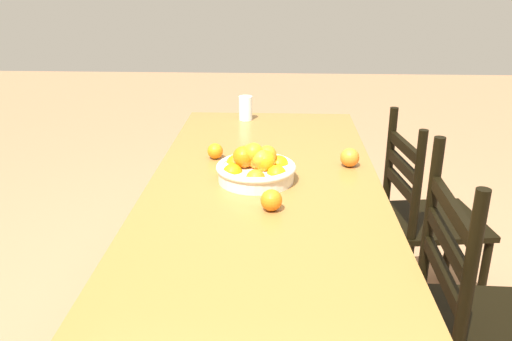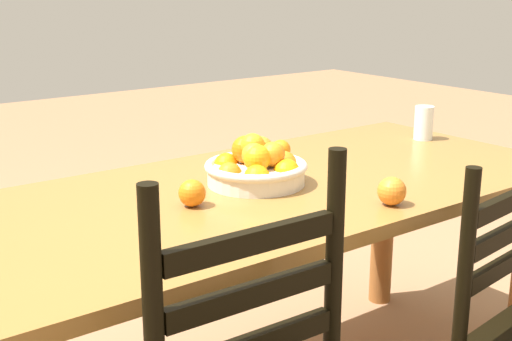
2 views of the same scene
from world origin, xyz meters
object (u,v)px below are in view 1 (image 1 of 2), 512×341
Objects in this scene: chair_by_cabinet at (425,219)px; orange_loose_0 at (350,157)px; chair_near_window at (486,323)px; orange_loose_2 at (271,200)px; drinking_glass at (246,108)px; fruit_bowl at (256,167)px; orange_loose_1 at (215,151)px; dining_table at (264,217)px.

orange_loose_0 is (0.15, -0.36, 0.33)m from chair_by_cabinet.
chair_near_window is at bearing 172.04° from chair_by_cabinet.
chair_by_cabinet reaches higher than orange_loose_2.
chair_by_cabinet is at bearing 0.95° from chair_near_window.
chair_by_cabinet is 1.03m from drinking_glass.
fruit_bowl is 4.57× the size of orange_loose_1.
dining_table is 0.19m from fruit_bowl.
orange_loose_0 is at bearing 114.51° from fruit_bowl.
chair_by_cabinet is 0.96m from orange_loose_1.
orange_loose_0 is at bearing 82.83° from orange_loose_1.
drinking_glass reaches higher than orange_loose_0.
drinking_glass is at bearing 50.34° from chair_by_cabinet.
orange_loose_0 reaches higher than orange_loose_2.
orange_loose_1 is 0.54m from orange_loose_2.
fruit_bowl is at bearing 59.84° from chair_near_window.
dining_table is at bearing 112.48° from chair_by_cabinet.
drinking_glass reaches higher than orange_loose_2.
chair_by_cabinet is at bearing 111.93° from orange_loose_0.
chair_by_cabinet is 0.51m from orange_loose_0.
chair_near_window is 0.75m from orange_loose_2.
chair_by_cabinet is at bearing 95.03° from orange_loose_1.
chair_by_cabinet is 13.88× the size of orange_loose_1.
chair_near_window is 13.76× the size of orange_loose_2.
fruit_bowl is at bearing -65.49° from orange_loose_0.
chair_by_cabinet is at bearing 113.22° from fruit_bowl.
orange_loose_2 reaches higher than orange_loose_1.
chair_near_window is 0.77m from orange_loose_0.
orange_loose_2 is at bearing 75.25° from chair_near_window.
drinking_glass is (-0.83, -0.09, 0.01)m from fruit_bowl.
chair_by_cabinet reaches higher than orange_loose_1.
chair_near_window is 1.10× the size of chair_by_cabinet.
chair_by_cabinet is 0.86m from fruit_bowl.
dining_table is at bearing 7.67° from drinking_glass.
drinking_glass is at bearing -171.98° from orange_loose_2.
orange_loose_1 is 0.90× the size of orange_loose_2.
orange_loose_0 reaches higher than orange_loose_1.
chair_by_cabinet is 12.55× the size of orange_loose_2.
orange_loose_0 is at bearing 34.29° from drinking_glass.
chair_near_window is at bearing 30.56° from orange_loose_0.
dining_table is at bearing 64.09° from chair_near_window.
orange_loose_0 is (-0.25, 0.33, 0.14)m from dining_table.
orange_loose_0 reaches higher than dining_table.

